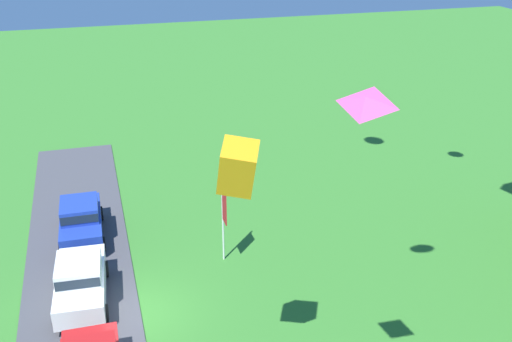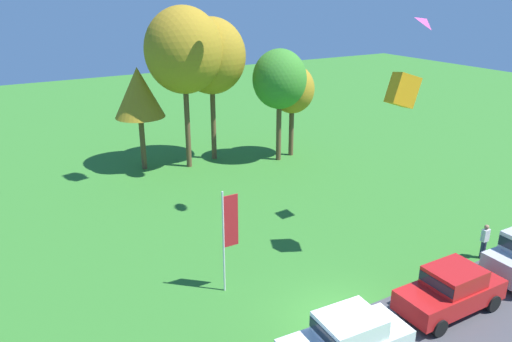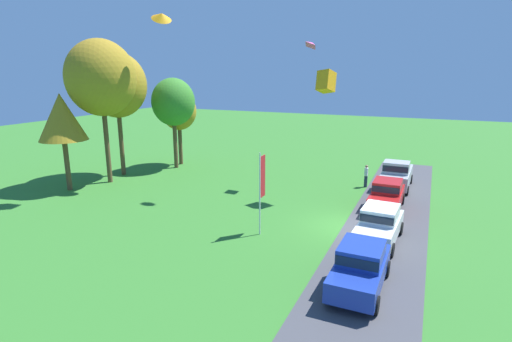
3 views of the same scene
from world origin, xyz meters
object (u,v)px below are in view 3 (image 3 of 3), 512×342
tree_left_of_center (179,111)px  kite_box_topmost (326,81)px  tree_far_left (117,85)px  car_sedan_near_entrance (387,194)px  kite_diamond_over_trees (312,44)px  car_sedan_by_flagpole (379,223)px  kite_delta_near_flag (162,16)px  tree_right_of_center (62,118)px  person_watching_sky (366,176)px  flag_banner (262,182)px  tree_lone_near (101,78)px  car_sedan_far_end (360,265)px  car_pickup_mid_row (396,174)px  tree_center_back (173,102)px

tree_left_of_center → kite_box_topmost: (-4.62, -14.82, 2.90)m
kite_box_topmost → tree_far_left: bearing=92.5°
car_sedan_near_entrance → kite_diamond_over_trees: 12.05m
car_sedan_by_flagpole → kite_delta_near_flag: kite_delta_near_flag is taller
kite_box_topmost → kite_delta_near_flag: bearing=97.2°
tree_right_of_center → kite_box_topmost: 18.61m
person_watching_sky → flag_banner: flag_banner is taller
person_watching_sky → tree_lone_near: size_ratio=0.16×
car_sedan_far_end → kite_box_topmost: 14.03m
tree_lone_near → kite_diamond_over_trees: (6.16, -14.39, 2.39)m
tree_right_of_center → tree_left_of_center: 10.86m
tree_right_of_center → car_pickup_mid_row: bearing=-65.5°
tree_lone_near → kite_diamond_over_trees: size_ratio=11.05×
tree_left_of_center → kite_delta_near_flag: 10.05m
tree_left_of_center → kite_box_topmost: kite_box_topmost is taller
car_sedan_far_end → tree_center_back: tree_center_back is taller
tree_center_back → kite_box_topmost: bearing=-102.6°
tree_right_of_center → tree_lone_near: bearing=-21.7°
tree_left_of_center → car_sedan_near_entrance: bearing=-106.3°
car_sedan_by_flagpole → tree_center_back: (9.60, 19.04, 4.84)m
car_sedan_near_entrance → tree_center_back: bearing=77.3°
tree_center_back → kite_delta_near_flag: bearing=-150.0°
tree_right_of_center → flag_banner: (-1.73, -16.17, -2.51)m
kite_box_topmost → car_pickup_mid_row: bearing=-47.9°
car_pickup_mid_row → tree_lone_near: (-7.13, 20.86, 6.92)m
car_sedan_by_flagpole → car_sedan_near_entrance: same height
car_sedan_by_flagpole → tree_left_of_center: 22.72m
car_sedan_far_end → kite_diamond_over_trees: kite_diamond_over_trees is taller
person_watching_sky → tree_right_of_center: bearing=115.9°
tree_far_left → tree_left_of_center: 6.28m
car_sedan_near_entrance → tree_left_of_center: 20.44m
car_sedan_by_flagpole → tree_far_left: 23.28m
tree_right_of_center → tree_center_back: (9.13, -3.08, 0.55)m
person_watching_sky → kite_delta_near_flag: bearing=110.3°
car_sedan_far_end → tree_center_back: size_ratio=0.55×
car_sedan_near_entrance → tree_center_back: (4.22, 18.81, 4.84)m
car_sedan_near_entrance → kite_diamond_over_trees: bearing=56.8°
kite_box_topmost → kite_diamond_over_trees: bearing=31.5°
car_sedan_far_end → tree_lone_near: tree_lone_near is taller
tree_left_of_center → kite_box_topmost: bearing=-107.3°
car_pickup_mid_row → tree_far_left: 22.97m
car_sedan_by_flagpole → flag_banner: (-1.26, 5.95, 1.79)m
car_sedan_far_end → tree_right_of_center: (5.47, 22.02, 4.29)m
tree_far_left → tree_left_of_center: (5.35, -2.17, -2.46)m
tree_right_of_center → tree_lone_near: tree_lone_near is taller
tree_lone_near → tree_far_left: (2.30, 0.68, -0.59)m
car_pickup_mid_row → kite_diamond_over_trees: kite_diamond_over_trees is taller
kite_diamond_over_trees → tree_lone_near: bearing=113.2°
person_watching_sky → tree_far_left: tree_far_left is taller
car_pickup_mid_row → person_watching_sky: 2.18m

